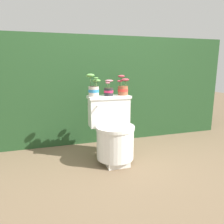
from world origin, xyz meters
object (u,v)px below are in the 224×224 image
potted_plant_left (94,88)px  potted_plant_middle (123,88)px  potted_plant_midleft (109,90)px  toilet (113,133)px

potted_plant_left → potted_plant_middle: 0.36m
potted_plant_left → potted_plant_middle: potted_plant_left is taller
potted_plant_left → potted_plant_middle: bearing=1.0°
potted_plant_left → potted_plant_midleft: (0.18, 0.00, -0.03)m
potted_plant_middle → potted_plant_midleft: bearing=-179.3°
toilet → potted_plant_midleft: bearing=89.8°
potted_plant_midleft → potted_plant_left: bearing=-178.8°
toilet → potted_plant_left: size_ratio=2.86×
toilet → potted_plant_midleft: (0.00, 0.18, 0.47)m
toilet → potted_plant_middle: 0.55m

